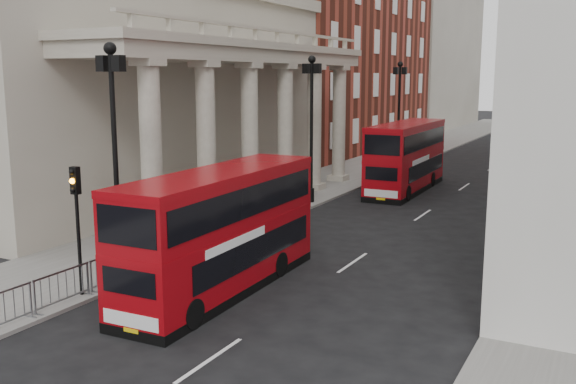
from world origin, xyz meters
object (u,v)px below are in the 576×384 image
object	(u,v)px
traffic_light	(76,207)
bus_near	(222,229)
bus_far	(407,156)
pedestrian_a	(176,207)
lamp_post_south	(115,146)
monument_column	(563,16)
lamp_post_north	(399,107)
lamp_post_mid	(312,119)
pedestrian_b	(252,183)
pedestrian_c	(246,196)

from	to	relation	value
traffic_light	bus_near	bearing A→B (deg)	37.31
bus_far	pedestrian_a	bearing A→B (deg)	-116.45
lamp_post_south	traffic_light	bearing A→B (deg)	-87.16
traffic_light	pedestrian_a	xyz separation A→B (m)	(-3.68, 9.98, -2.14)
lamp_post_south	monument_column	bearing A→B (deg)	85.71
lamp_post_north	pedestrian_a	xyz separation A→B (m)	(-3.58, -24.04, -3.95)
monument_column	lamp_post_south	bearing A→B (deg)	-94.29
monument_column	bus_far	world-z (taller)	monument_column
monument_column	pedestrian_a	distance (m)	82.07
lamp_post_mid	traffic_light	distance (m)	18.11
pedestrian_a	pedestrian_b	size ratio (longest dim) A/B	0.94
bus_far	pedestrian_b	size ratio (longest dim) A/B	5.68
lamp_post_south	lamp_post_mid	xyz separation A→B (m)	(0.00, 16.00, 0.00)
lamp_post_south	pedestrian_a	distance (m)	9.58
traffic_light	lamp_post_south	bearing A→B (deg)	92.84
bus_far	lamp_post_north	bearing A→B (deg)	110.14
lamp_post_south	bus_far	xyz separation A→B (m)	(3.53, 22.83, -2.63)
bus_near	lamp_post_south	bearing A→B (deg)	-169.09
bus_far	pedestrian_b	xyz separation A→B (m)	(-7.20, -7.34, -1.27)
bus_near	bus_far	size ratio (longest dim) A/B	0.96
lamp_post_north	bus_far	distance (m)	10.17
bus_near	lamp_post_mid	bearing A→B (deg)	102.90
traffic_light	pedestrian_c	bearing A→B (deg)	98.64
pedestrian_a	pedestrian_c	distance (m)	4.41
lamp_post_north	lamp_post_south	bearing A→B (deg)	-90.00
lamp_post_south	lamp_post_mid	distance (m)	16.00
bus_near	pedestrian_c	distance (m)	12.77
traffic_light	bus_near	xyz separation A→B (m)	(3.74, 2.85, -0.92)
traffic_light	lamp_post_north	bearing A→B (deg)	90.17
lamp_post_south	pedestrian_b	world-z (taller)	lamp_post_south
bus_near	pedestrian_a	world-z (taller)	bus_near
monument_column	traffic_light	bearing A→B (deg)	-94.13
pedestrian_c	lamp_post_south	bearing A→B (deg)	-83.45
lamp_post_mid	bus_near	distance (m)	15.88
bus_far	pedestrian_c	size ratio (longest dim) A/B	6.40
bus_near	bus_far	bearing A→B (deg)	89.51
traffic_light	bus_near	distance (m)	4.79
lamp_post_north	traffic_light	xyz separation A→B (m)	(0.10, -34.02, -1.80)
traffic_light	bus_near	size ratio (longest dim) A/B	0.44
lamp_post_mid	bus_far	world-z (taller)	lamp_post_mid
traffic_light	pedestrian_c	xyz separation A→B (m)	(-2.14, 14.12, -2.19)
lamp_post_mid	pedestrian_a	bearing A→B (deg)	-114.00
bus_near	bus_far	distance (m)	22.00
monument_column	pedestrian_c	world-z (taller)	monument_column
monument_column	pedestrian_c	distance (m)	77.86
lamp_post_mid	traffic_light	world-z (taller)	lamp_post_mid
lamp_post_mid	lamp_post_north	size ratio (longest dim) A/B	1.00
monument_column	bus_far	size ratio (longest dim) A/B	5.33
lamp_post_mid	monument_column	bearing A→B (deg)	84.76
bus_near	lamp_post_north	bearing A→B (deg)	95.72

